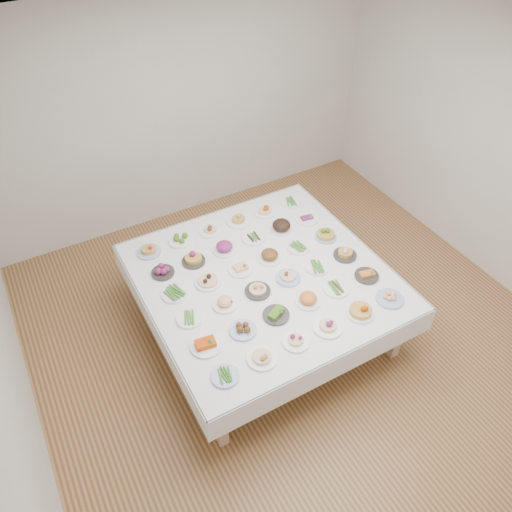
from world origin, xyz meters
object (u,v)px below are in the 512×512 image
display_table (264,280)px  dish_35 (291,202)px  dish_0 (225,376)px  dish_18 (175,293)px

display_table → dish_35: 1.19m
dish_0 → dish_18: (-0.01, 1.02, 0.01)m
dish_0 → dish_18: size_ratio=0.83×
display_table → dish_18: (-0.84, 0.18, 0.09)m
display_table → dish_18: dish_18 is taller
dish_18 → dish_35: (1.68, 0.67, -0.00)m
dish_35 → dish_0: bearing=-134.7°
display_table → dish_0: bearing=-134.7°
dish_18 → dish_35: dish_18 is taller
display_table → dish_18: 0.87m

